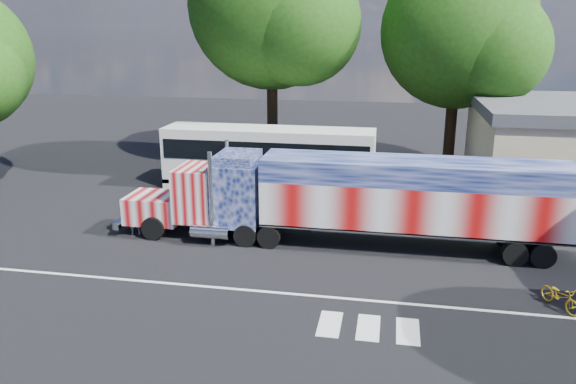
% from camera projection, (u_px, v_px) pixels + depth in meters
% --- Properties ---
extents(ground, '(100.00, 100.00, 0.00)m').
position_uv_depth(ground, '(274.00, 258.00, 22.58)').
color(ground, black).
extents(lane_markings, '(30.00, 2.67, 0.01)m').
position_uv_depth(lane_markings, '(301.00, 305.00, 18.72)').
color(lane_markings, silver).
rests_on(lane_markings, ground).
extents(semi_truck, '(19.07, 3.01, 4.07)m').
position_uv_depth(semi_truck, '(355.00, 197.00, 23.42)').
color(semi_truck, black).
rests_on(semi_truck, ground).
extents(coach_bus, '(11.95, 2.78, 3.48)m').
position_uv_depth(coach_bus, '(269.00, 158.00, 31.87)').
color(coach_bus, white).
rests_on(coach_bus, ground).
extents(woman, '(0.71, 0.61, 1.65)m').
position_uv_depth(woman, '(135.00, 217.00, 24.94)').
color(woman, slate).
rests_on(woman, ground).
extents(bicycle, '(1.30, 1.70, 0.86)m').
position_uv_depth(bicycle, '(560.00, 296.00, 18.44)').
color(bicycle, gold).
rests_on(bicycle, ground).
extents(tree_ne_a, '(9.75, 9.28, 13.33)m').
position_uv_depth(tree_ne_a, '(461.00, 32.00, 33.65)').
color(tree_ne_a, black).
rests_on(tree_ne_a, ground).
extents(tree_n_mid, '(11.01, 10.49, 15.49)m').
position_uv_depth(tree_n_mid, '(274.00, 6.00, 35.09)').
color(tree_n_mid, black).
rests_on(tree_n_mid, ground).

